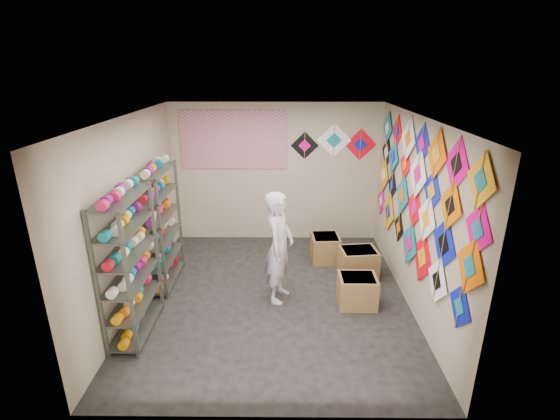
{
  "coord_description": "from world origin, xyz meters",
  "views": [
    {
      "loc": [
        0.15,
        -5.38,
        3.35
      ],
      "look_at": [
        0.1,
        0.3,
        1.3
      ],
      "focal_mm": 26.0,
      "sensor_mm": 36.0,
      "label": 1
    }
  ],
  "objects_px": {
    "shopkeeper": "(279,247)",
    "carton_b": "(358,263)",
    "shelf_rack_back": "(160,227)",
    "carton_a": "(357,291)",
    "carton_c": "(325,248)",
    "shelf_rack_front": "(130,267)"
  },
  "relations": [
    {
      "from": "shopkeeper",
      "to": "carton_b",
      "type": "xyz_separation_m",
      "value": [
        1.3,
        0.68,
        -0.6
      ]
    },
    {
      "from": "shelf_rack_back",
      "to": "carton_c",
      "type": "relative_size",
      "value": 3.55
    },
    {
      "from": "shopkeeper",
      "to": "carton_c",
      "type": "relative_size",
      "value": 3.14
    },
    {
      "from": "shopkeeper",
      "to": "carton_a",
      "type": "bearing_deg",
      "value": -82.76
    },
    {
      "from": "shelf_rack_front",
      "to": "shelf_rack_back",
      "type": "bearing_deg",
      "value": 90.0
    },
    {
      "from": "shelf_rack_back",
      "to": "carton_a",
      "type": "relative_size",
      "value": 3.47
    },
    {
      "from": "carton_c",
      "to": "shelf_rack_front",
      "type": "bearing_deg",
      "value": -144.99
    },
    {
      "from": "shelf_rack_back",
      "to": "carton_c",
      "type": "xyz_separation_m",
      "value": [
        2.68,
        0.8,
        -0.72
      ]
    },
    {
      "from": "carton_a",
      "to": "carton_c",
      "type": "relative_size",
      "value": 1.02
    },
    {
      "from": "shelf_rack_back",
      "to": "carton_b",
      "type": "height_order",
      "value": "shelf_rack_back"
    },
    {
      "from": "shelf_rack_back",
      "to": "carton_a",
      "type": "height_order",
      "value": "shelf_rack_back"
    },
    {
      "from": "carton_b",
      "to": "shopkeeper",
      "type": "bearing_deg",
      "value": -159.17
    },
    {
      "from": "carton_b",
      "to": "shelf_rack_back",
      "type": "bearing_deg",
      "value": 176.88
    },
    {
      "from": "carton_b",
      "to": "carton_c",
      "type": "height_order",
      "value": "carton_b"
    },
    {
      "from": "carton_a",
      "to": "carton_c",
      "type": "distance_m",
      "value": 1.49
    },
    {
      "from": "shelf_rack_back",
      "to": "carton_b",
      "type": "xyz_separation_m",
      "value": [
        3.17,
        0.2,
        -0.71
      ]
    },
    {
      "from": "carton_a",
      "to": "carton_c",
      "type": "height_order",
      "value": "carton_c"
    },
    {
      "from": "shelf_rack_front",
      "to": "shopkeeper",
      "type": "xyz_separation_m",
      "value": [
        1.87,
        0.82,
        -0.11
      ]
    },
    {
      "from": "shelf_rack_front",
      "to": "carton_b",
      "type": "distance_m",
      "value": 3.58
    },
    {
      "from": "carton_c",
      "to": "carton_a",
      "type": "bearing_deg",
      "value": -80.27
    },
    {
      "from": "carton_a",
      "to": "carton_b",
      "type": "distance_m",
      "value": 0.86
    },
    {
      "from": "shelf_rack_front",
      "to": "carton_c",
      "type": "bearing_deg",
      "value": 38.05
    }
  ]
}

